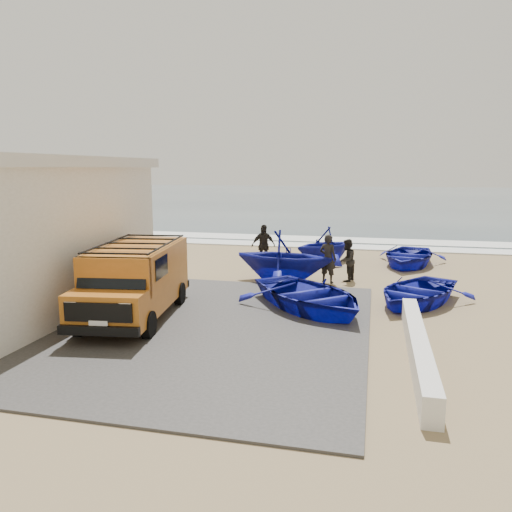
{
  "coord_description": "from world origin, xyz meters",
  "views": [
    {
      "loc": [
        4.0,
        -13.49,
        3.98
      ],
      "look_at": [
        0.35,
        1.83,
        1.2
      ],
      "focal_mm": 35.0,
      "sensor_mm": 36.0,
      "label": 1
    }
  ],
  "objects_px": {
    "boat_mid_right": "(408,256)",
    "boat_mid_left": "(284,256)",
    "boat_near_right": "(416,291)",
    "van": "(135,278)",
    "fisherman_back": "(263,246)",
    "boat_near_left": "(309,295)",
    "boat_far_left": "(325,245)",
    "fisherman_middle": "(347,260)",
    "fisherman_front": "(328,259)",
    "parapet": "(418,347)"
  },
  "relations": [
    {
      "from": "boat_mid_right",
      "to": "boat_mid_left",
      "type": "bearing_deg",
      "value": -126.19
    },
    {
      "from": "boat_near_right",
      "to": "boat_mid_left",
      "type": "xyz_separation_m",
      "value": [
        -4.37,
        2.11,
        0.52
      ]
    },
    {
      "from": "van",
      "to": "fisherman_back",
      "type": "relative_size",
      "value": 2.83
    },
    {
      "from": "boat_mid_left",
      "to": "boat_near_left",
      "type": "bearing_deg",
      "value": -151.76
    },
    {
      "from": "boat_mid_right",
      "to": "boat_far_left",
      "type": "xyz_separation_m",
      "value": [
        -3.42,
        -0.09,
        0.36
      ]
    },
    {
      "from": "boat_far_left",
      "to": "fisherman_middle",
      "type": "relative_size",
      "value": 1.93
    },
    {
      "from": "fisherman_front",
      "to": "fisherman_middle",
      "type": "height_order",
      "value": "fisherman_front"
    },
    {
      "from": "boat_near_right",
      "to": "boat_mid_left",
      "type": "relative_size",
      "value": 1.08
    },
    {
      "from": "parapet",
      "to": "van",
      "type": "distance_m",
      "value": 7.33
    },
    {
      "from": "fisherman_back",
      "to": "fisherman_middle",
      "type": "bearing_deg",
      "value": -61.47
    },
    {
      "from": "boat_mid_left",
      "to": "fisherman_front",
      "type": "bearing_deg",
      "value": -78.48
    },
    {
      "from": "parapet",
      "to": "fisherman_middle",
      "type": "bearing_deg",
      "value": 104.68
    },
    {
      "from": "parapet",
      "to": "boat_far_left",
      "type": "relative_size",
      "value": 2.06
    },
    {
      "from": "fisherman_middle",
      "to": "fisherman_back",
      "type": "bearing_deg",
      "value": -100.95
    },
    {
      "from": "parapet",
      "to": "boat_mid_left",
      "type": "distance_m",
      "value": 7.83
    },
    {
      "from": "boat_near_right",
      "to": "boat_far_left",
      "type": "height_order",
      "value": "boat_far_left"
    },
    {
      "from": "boat_mid_right",
      "to": "fisherman_back",
      "type": "distance_m",
      "value": 6.01
    },
    {
      "from": "boat_mid_left",
      "to": "fisherman_middle",
      "type": "height_order",
      "value": "boat_mid_left"
    },
    {
      "from": "fisherman_middle",
      "to": "parapet",
      "type": "bearing_deg",
      "value": 32.49
    },
    {
      "from": "boat_near_right",
      "to": "fisherman_front",
      "type": "distance_m",
      "value": 3.62
    },
    {
      "from": "boat_near_right",
      "to": "boat_mid_right",
      "type": "xyz_separation_m",
      "value": [
        0.12,
        6.14,
        0.02
      ]
    },
    {
      "from": "boat_far_left",
      "to": "boat_near_right",
      "type": "bearing_deg",
      "value": -17.72
    },
    {
      "from": "fisherman_front",
      "to": "boat_near_right",
      "type": "bearing_deg",
      "value": 161.75
    },
    {
      "from": "parapet",
      "to": "boat_mid_left",
      "type": "bearing_deg",
      "value": 121.41
    },
    {
      "from": "boat_near_left",
      "to": "fisherman_middle",
      "type": "height_order",
      "value": "fisherman_middle"
    },
    {
      "from": "parapet",
      "to": "boat_far_left",
      "type": "bearing_deg",
      "value": 105.82
    },
    {
      "from": "parapet",
      "to": "fisherman_middle",
      "type": "height_order",
      "value": "fisherman_middle"
    },
    {
      "from": "fisherman_front",
      "to": "van",
      "type": "bearing_deg",
      "value": 69.36
    },
    {
      "from": "boat_near_left",
      "to": "fisherman_middle",
      "type": "distance_m",
      "value": 4.13
    },
    {
      "from": "fisherman_back",
      "to": "boat_mid_left",
      "type": "bearing_deg",
      "value": -94.84
    },
    {
      "from": "boat_near_right",
      "to": "van",
      "type": "bearing_deg",
      "value": -129.86
    },
    {
      "from": "van",
      "to": "boat_mid_right",
      "type": "bearing_deg",
      "value": 43.05
    },
    {
      "from": "boat_mid_right",
      "to": "parapet",
      "type": "bearing_deg",
      "value": -80.35
    },
    {
      "from": "fisherman_middle",
      "to": "boat_far_left",
      "type": "bearing_deg",
      "value": -144.03
    },
    {
      "from": "fisherman_front",
      "to": "boat_mid_left",
      "type": "bearing_deg",
      "value": 24.53
    },
    {
      "from": "boat_mid_right",
      "to": "fisherman_front",
      "type": "height_order",
      "value": "fisherman_front"
    },
    {
      "from": "boat_mid_left",
      "to": "boat_far_left",
      "type": "relative_size",
      "value": 1.19
    },
    {
      "from": "boat_mid_left",
      "to": "fisherman_middle",
      "type": "relative_size",
      "value": 2.29
    },
    {
      "from": "boat_near_left",
      "to": "fisherman_back",
      "type": "distance_m",
      "value": 6.52
    },
    {
      "from": "boat_far_left",
      "to": "van",
      "type": "bearing_deg",
      "value": -70.6
    },
    {
      "from": "boat_mid_right",
      "to": "van",
      "type": "bearing_deg",
      "value": -117.27
    },
    {
      "from": "boat_far_left",
      "to": "fisherman_back",
      "type": "relative_size",
      "value": 1.68
    },
    {
      "from": "fisherman_back",
      "to": "boat_far_left",
      "type": "bearing_deg",
      "value": 0.05
    },
    {
      "from": "van",
      "to": "fisherman_middle",
      "type": "xyz_separation_m",
      "value": [
        5.26,
        5.78,
        -0.33
      ]
    },
    {
      "from": "parapet",
      "to": "boat_mid_left",
      "type": "height_order",
      "value": "boat_mid_left"
    },
    {
      "from": "boat_mid_left",
      "to": "boat_mid_right",
      "type": "relative_size",
      "value": 0.87
    },
    {
      "from": "boat_near_left",
      "to": "boat_near_right",
      "type": "height_order",
      "value": "boat_near_left"
    },
    {
      "from": "boat_near_left",
      "to": "boat_near_right",
      "type": "distance_m",
      "value": 3.32
    },
    {
      "from": "boat_near_left",
      "to": "boat_mid_right",
      "type": "bearing_deg",
      "value": 25.8
    },
    {
      "from": "boat_near_right",
      "to": "fisherman_back",
      "type": "xyz_separation_m",
      "value": [
        -5.66,
        4.54,
        0.48
      ]
    }
  ]
}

